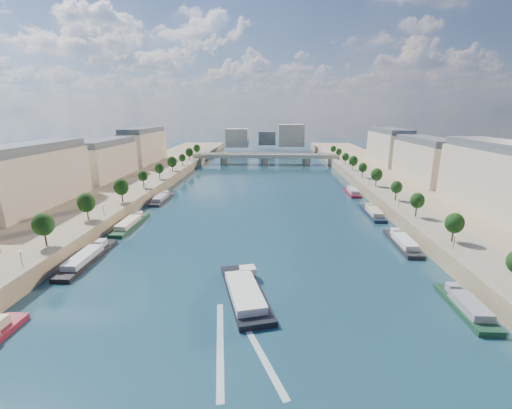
# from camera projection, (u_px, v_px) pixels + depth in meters

# --- Properties ---
(ground) EXTENTS (700.00, 700.00, 0.00)m
(ground) POSITION_uv_depth(u_px,v_px,m) (259.00, 208.00, 145.80)
(ground) COLOR #0B2432
(ground) RESTS_ON ground
(quay_left) EXTENTS (44.00, 520.00, 5.00)m
(quay_left) POSITION_uv_depth(u_px,v_px,m) (94.00, 201.00, 148.26)
(quay_left) COLOR #9E8460
(quay_left) RESTS_ON ground
(quay_right) EXTENTS (44.00, 520.00, 5.00)m
(quay_right) POSITION_uv_depth(u_px,v_px,m) (432.00, 205.00, 142.02)
(quay_right) COLOR #9E8460
(quay_right) RESTS_ON ground
(pave_left) EXTENTS (14.00, 520.00, 0.10)m
(pave_left) POSITION_uv_depth(u_px,v_px,m) (127.00, 195.00, 146.93)
(pave_left) COLOR gray
(pave_left) RESTS_ON quay_left
(pave_right) EXTENTS (14.00, 520.00, 0.10)m
(pave_right) POSITION_uv_depth(u_px,v_px,m) (396.00, 198.00, 142.00)
(pave_right) COLOR gray
(pave_right) RESTS_ON quay_right
(trees_left) EXTENTS (4.80, 268.80, 8.26)m
(trees_left) POSITION_uv_depth(u_px,v_px,m) (132.00, 182.00, 147.34)
(trees_left) COLOR #382B1E
(trees_left) RESTS_ON ground
(trees_right) EXTENTS (4.80, 268.80, 8.26)m
(trees_right) POSITION_uv_depth(u_px,v_px,m) (385.00, 181.00, 150.29)
(trees_right) COLOR #382B1E
(trees_right) RESTS_ON ground
(lamps_left) EXTENTS (0.36, 200.36, 4.28)m
(lamps_left) POSITION_uv_depth(u_px,v_px,m) (127.00, 195.00, 136.38)
(lamps_left) COLOR black
(lamps_left) RESTS_ON ground
(lamps_right) EXTENTS (0.36, 200.36, 4.28)m
(lamps_right) POSITION_uv_depth(u_px,v_px,m) (382.00, 189.00, 146.29)
(lamps_right) COLOR black
(lamps_right) RESTS_ON ground
(buildings_left) EXTENTS (16.00, 226.00, 23.20)m
(buildings_left) POSITION_uv_depth(u_px,v_px,m) (75.00, 164.00, 156.71)
(buildings_left) COLOR beige
(buildings_left) RESTS_ON ground
(buildings_right) EXTENTS (16.00, 226.00, 23.20)m
(buildings_right) POSITION_uv_depth(u_px,v_px,m) (455.00, 167.00, 149.34)
(buildings_right) COLOR beige
(buildings_right) RESTS_ON ground
(skyline) EXTENTS (79.00, 42.00, 22.00)m
(skyline) POSITION_uv_depth(u_px,v_px,m) (270.00, 137.00, 353.35)
(skyline) COLOR beige
(skyline) RESTS_ON ground
(bridge) EXTENTS (112.00, 12.00, 8.15)m
(bridge) POSITION_uv_depth(u_px,v_px,m) (265.00, 158.00, 265.75)
(bridge) COLOR #C1B79E
(bridge) RESTS_ON ground
(tour_barge) EXTENTS (14.26, 27.35, 3.68)m
(tour_barge) POSITION_uv_depth(u_px,v_px,m) (245.00, 292.00, 76.29)
(tour_barge) COLOR black
(tour_barge) RESTS_ON ground
(wake) EXTENTS (14.43, 25.89, 0.04)m
(wake) POSITION_uv_depth(u_px,v_px,m) (238.00, 345.00, 60.50)
(wake) COLOR silver
(wake) RESTS_ON ground
(moored_barges_left) EXTENTS (5.00, 154.37, 3.60)m
(moored_barges_left) POSITION_uv_depth(u_px,v_px,m) (85.00, 260.00, 92.85)
(moored_barges_left) COLOR #1D283F
(moored_barges_left) RESTS_ON ground
(moored_barges_right) EXTENTS (5.00, 163.20, 3.60)m
(moored_barges_right) POSITION_uv_depth(u_px,v_px,m) (408.00, 248.00, 101.19)
(moored_barges_right) COLOR black
(moored_barges_right) RESTS_ON ground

